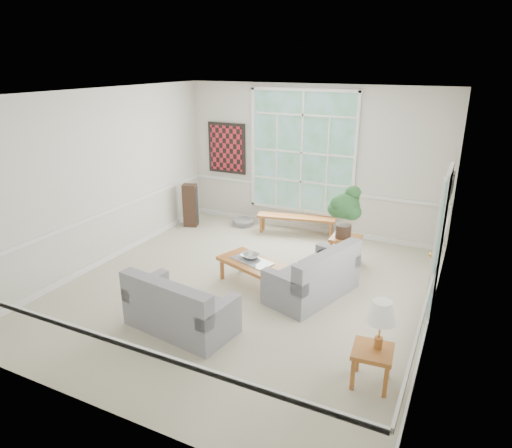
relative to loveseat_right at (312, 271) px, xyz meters
The scene contains 24 objects.
floor 1.13m from the loveseat_right, 164.19° to the right, with size 5.50×6.00×0.01m, color #B1AC94.
ceiling 2.80m from the loveseat_right, 164.19° to the right, with size 5.50×6.00×0.02m, color white.
wall_back 3.10m from the loveseat_right, 110.41° to the left, with size 5.50×0.02×3.00m, color silver.
wall_front 3.61m from the loveseat_right, 107.08° to the right, with size 5.50×0.02×3.00m, color silver.
wall_left 3.93m from the loveseat_right, behind, with size 0.02×6.00×3.00m, color silver.
wall_right 2.08m from the loveseat_right, ahead, with size 0.02×6.00×3.00m, color silver.
window_back 3.19m from the loveseat_right, 114.34° to the left, with size 2.30×0.08×2.40m, color white.
entry_door 1.85m from the loveseat_right, 10.47° to the left, with size 0.08×0.90×2.10m, color white.
door_sidelight 1.88m from the loveseat_right, 10.53° to the right, with size 0.08×0.26×1.90m, color white.
wall_art 4.16m from the loveseat_right, 138.01° to the left, with size 0.90×0.06×1.10m, color maroon.
wall_frame_near 2.52m from the loveseat_right, 40.73° to the left, with size 0.04×0.26×0.32m, color black.
wall_frame_far 2.77m from the loveseat_right, 47.63° to the left, with size 0.04×0.26×0.32m, color black.
loveseat_right is the anchor object (origin of this frame).
loveseat_front 2.07m from the loveseat_right, 127.96° to the right, with size 1.46×0.76×0.79m, color gray.
coffee_table 1.01m from the loveseat_right, behind, with size 1.09×0.59×0.40m, color #9C5925.
pewter_bowl 1.06m from the loveseat_right, behind, with size 0.36×0.36×0.09m, color #A2A2A7.
window_bench 2.65m from the loveseat_right, 116.39° to the left, with size 1.62×0.31×0.38m, color #9C5925.
end_table 1.37m from the loveseat_right, 83.89° to the left, with size 0.50×0.50×0.50m, color #9C5925.
houseplant 1.44m from the loveseat_right, 85.71° to the left, with size 0.55×0.55×0.94m, color #285B2A, non-canonical shape.
side_table 2.10m from the loveseat_right, 52.39° to the right, with size 0.44×0.44×0.44m, color #9C5925.
table_lamp 2.10m from the loveseat_right, 50.58° to the right, with size 0.33×0.33×0.57m, color white, non-canonical shape.
pet_bed 3.37m from the loveseat_right, 135.60° to the left, with size 0.47×0.47×0.14m, color slate.
floor_speaker 3.86m from the loveseat_right, 151.96° to the left, with size 0.29×0.23×0.93m, color #362319.
cat 0.54m from the loveseat_right, 81.51° to the left, with size 0.37×0.26×0.17m, color black.
Camera 1 is at (2.97, -5.73, 3.43)m, focal length 32.00 mm.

